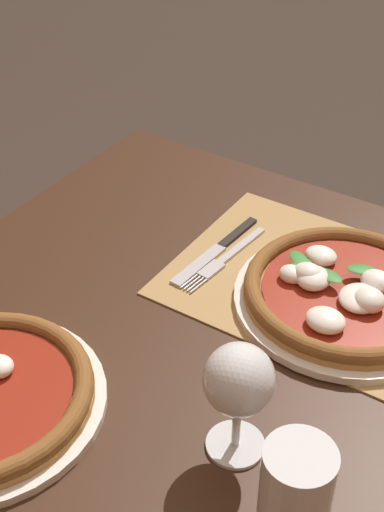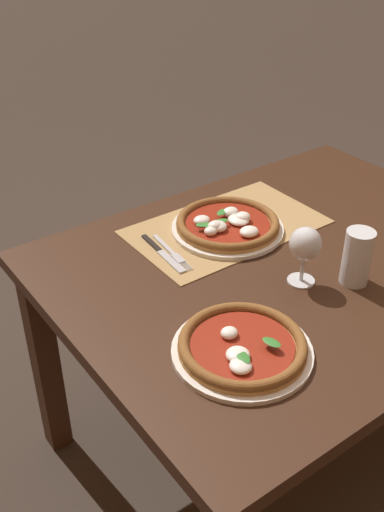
{
  "view_description": "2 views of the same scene",
  "coord_description": "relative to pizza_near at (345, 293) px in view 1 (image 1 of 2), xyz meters",
  "views": [
    {
      "loc": [
        -0.18,
        0.56,
        1.42
      ],
      "look_at": [
        0.26,
        -0.11,
        0.81
      ],
      "focal_mm": 50.0,
      "sensor_mm": 36.0,
      "label": 1
    },
    {
      "loc": [
        1.02,
        0.92,
        1.62
      ],
      "look_at": [
        0.28,
        -0.09,
        0.8
      ],
      "focal_mm": 42.0,
      "sensor_mm": 36.0,
      "label": 2
    }
  ],
  "objects": [
    {
      "name": "dining_table",
      "position": [
        -0.06,
        0.21,
        -0.12
      ],
      "size": [
        1.29,
        0.99,
        0.74
      ],
      "color": "#382114",
      "rests_on": "ground"
    },
    {
      "name": "fork",
      "position": [
        0.2,
        0.0,
        -0.02
      ],
      "size": [
        0.04,
        0.2,
        0.0
      ],
      "color": "#B7B7BC",
      "rests_on": "paper_placemat"
    },
    {
      "name": "pizza_near",
      "position": [
        0.0,
        0.0,
        0.0
      ],
      "size": [
        0.32,
        0.32,
        0.05
      ],
      "color": "silver",
      "rests_on": "paper_placemat"
    },
    {
      "name": "paper_placemat",
      "position": [
        -0.01,
        -0.02,
        -0.02
      ],
      "size": [
        0.56,
        0.33,
        0.0
      ],
      "primitive_type": "cube",
      "color": "#A88451",
      "rests_on": "dining_table"
    },
    {
      "name": "wine_glass",
      "position": [
        0.01,
        0.3,
        0.08
      ],
      "size": [
        0.08,
        0.08,
        0.16
      ],
      "color": "silver",
      "rests_on": "dining_table"
    },
    {
      "name": "knife",
      "position": [
        0.22,
        -0.01,
        -0.02
      ],
      "size": [
        0.03,
        0.22,
        0.01
      ],
      "color": "black",
      "rests_on": "paper_placemat"
    },
    {
      "name": "pint_glass",
      "position": [
        -0.1,
        0.38,
        0.05
      ],
      "size": [
        0.07,
        0.07,
        0.15
      ],
      "color": "silver",
      "rests_on": "dining_table"
    }
  ]
}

